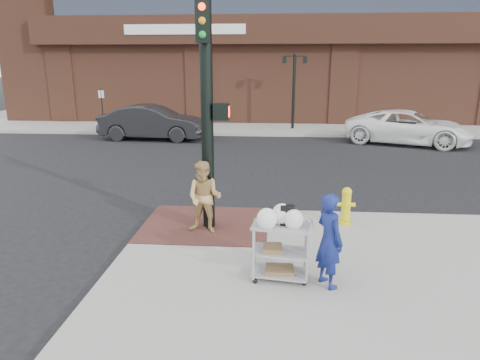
# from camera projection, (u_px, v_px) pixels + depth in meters

# --- Properties ---
(ground) EXTENTS (220.00, 220.00, 0.00)m
(ground) POSITION_uv_depth(u_px,v_px,m) (228.00, 248.00, 8.81)
(ground) COLOR black
(ground) RESTS_ON ground
(sidewalk_far) EXTENTS (65.00, 36.00, 0.15)m
(sidewalk_far) POSITION_uv_depth(u_px,v_px,m) (401.00, 105.00, 38.66)
(sidewalk_far) COLOR gray
(sidewalk_far) RESTS_ON ground
(brick_curb_ramp) EXTENTS (2.80, 2.40, 0.01)m
(brick_curb_ramp) POSITION_uv_depth(u_px,v_px,m) (206.00, 224.00, 9.68)
(brick_curb_ramp) COLOR #492522
(brick_curb_ramp) RESTS_ON sidewalk_near
(lamp_post) EXTENTS (1.32, 0.22, 4.00)m
(lamp_post) POSITION_uv_depth(u_px,v_px,m) (294.00, 83.00, 23.37)
(lamp_post) COLOR black
(lamp_post) RESTS_ON sidewalk_far
(parking_sign) EXTENTS (0.05, 0.05, 2.20)m
(parking_sign) POSITION_uv_depth(u_px,v_px,m) (102.00, 109.00, 23.53)
(parking_sign) COLOR black
(parking_sign) RESTS_ON sidewalk_far
(traffic_signal_pole) EXTENTS (0.61, 0.51, 5.00)m
(traffic_signal_pole) POSITION_uv_depth(u_px,v_px,m) (208.00, 105.00, 8.85)
(traffic_signal_pole) COLOR black
(traffic_signal_pole) RESTS_ON sidewalk_near
(woman_blue) EXTENTS (0.61, 0.69, 1.58)m
(woman_blue) POSITION_uv_depth(u_px,v_px,m) (329.00, 240.00, 6.83)
(woman_blue) COLOR navy
(woman_blue) RESTS_ON sidewalk_near
(pedestrian_tan) EXTENTS (0.85, 0.71, 1.56)m
(pedestrian_tan) POSITION_uv_depth(u_px,v_px,m) (205.00, 197.00, 9.04)
(pedestrian_tan) COLOR tan
(pedestrian_tan) RESTS_ON sidewalk_near
(sedan_dark) EXTENTS (5.25, 2.12, 1.70)m
(sedan_dark) POSITION_uv_depth(u_px,v_px,m) (153.00, 122.00, 21.16)
(sedan_dark) COLOR black
(sedan_dark) RESTS_ON ground
(minivan_white) EXTENTS (6.21, 4.50, 1.57)m
(minivan_white) POSITION_uv_depth(u_px,v_px,m) (408.00, 127.00, 20.00)
(minivan_white) COLOR white
(minivan_white) RESTS_ON ground
(utility_cart) EXTENTS (1.00, 0.65, 1.29)m
(utility_cart) POSITION_uv_depth(u_px,v_px,m) (280.00, 246.00, 7.08)
(utility_cart) COLOR #98979C
(utility_cart) RESTS_ON sidewalk_near
(fire_hydrant) EXTENTS (0.40, 0.28, 0.86)m
(fire_hydrant) POSITION_uv_depth(u_px,v_px,m) (346.00, 205.00, 9.61)
(fire_hydrant) COLOR yellow
(fire_hydrant) RESTS_ON sidewalk_near
(newsbox_red) EXTENTS (0.54, 0.51, 1.14)m
(newsbox_red) POSITION_uv_depth(u_px,v_px,m) (142.00, 119.00, 23.73)
(newsbox_red) COLOR red
(newsbox_red) RESTS_ON sidewalk_far
(newsbox_blue) EXTENTS (0.48, 0.46, 0.88)m
(newsbox_blue) POSITION_uv_depth(u_px,v_px,m) (163.00, 121.00, 23.69)
(newsbox_blue) COLOR #1A21AD
(newsbox_blue) RESTS_ON sidewalk_far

